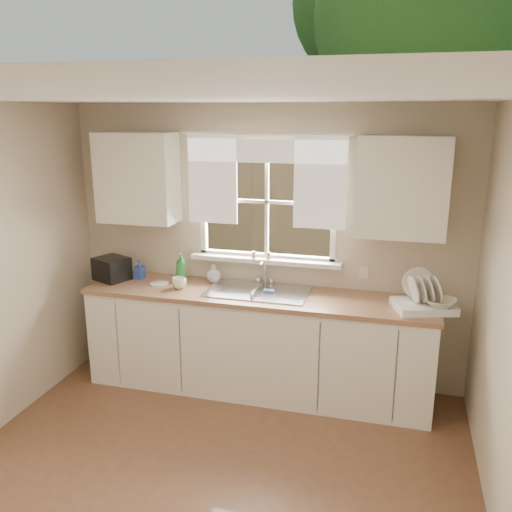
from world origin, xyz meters
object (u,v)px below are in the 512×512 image
(cup, at_px, (179,283))
(dish_rack, at_px, (423,301))
(black_appliance, at_px, (112,269))
(soap_bottle_a, at_px, (181,267))

(cup, bearing_deg, dish_rack, 24.76)
(cup, relative_size, black_appliance, 0.44)
(cup, height_order, black_appliance, black_appliance)
(dish_rack, bearing_deg, black_appliance, 178.81)
(soap_bottle_a, distance_m, cup, 0.23)
(black_appliance, bearing_deg, soap_bottle_a, 34.50)
(dish_rack, relative_size, cup, 4.23)
(soap_bottle_a, relative_size, cup, 2.12)
(dish_rack, bearing_deg, soap_bottle_a, 174.97)
(soap_bottle_a, bearing_deg, dish_rack, -16.99)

